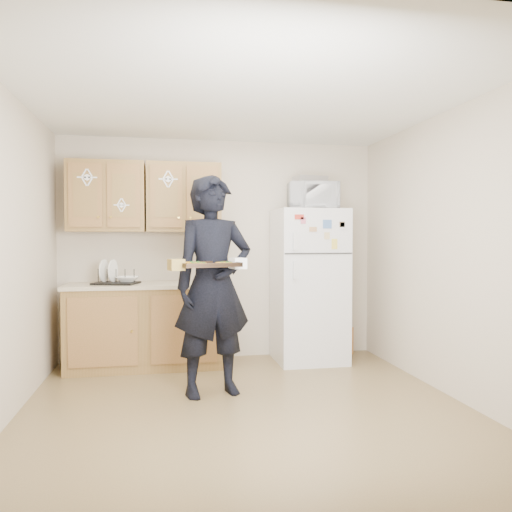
% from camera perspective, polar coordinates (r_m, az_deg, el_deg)
% --- Properties ---
extents(floor, '(3.60, 3.60, 0.00)m').
position_cam_1_polar(floor, '(4.23, -1.07, -17.00)').
color(floor, brown).
rests_on(floor, ground).
extents(ceiling, '(3.60, 3.60, 0.00)m').
position_cam_1_polar(ceiling, '(4.15, -1.10, 17.71)').
color(ceiling, white).
rests_on(ceiling, wall_back).
extents(wall_back, '(3.60, 0.04, 2.50)m').
position_cam_1_polar(wall_back, '(5.78, -4.05, 0.75)').
color(wall_back, beige).
rests_on(wall_back, floor).
extents(wall_front, '(3.60, 0.04, 2.50)m').
position_cam_1_polar(wall_front, '(2.25, 6.56, -1.23)').
color(wall_front, beige).
rests_on(wall_front, floor).
extents(wall_left, '(0.04, 3.60, 2.50)m').
position_cam_1_polar(wall_left, '(4.10, -26.71, 0.03)').
color(wall_left, beige).
rests_on(wall_left, floor).
extents(wall_right, '(0.04, 3.60, 2.50)m').
position_cam_1_polar(wall_right, '(4.65, 21.36, 0.31)').
color(wall_right, beige).
rests_on(wall_right, floor).
extents(refrigerator, '(0.75, 0.70, 1.70)m').
position_cam_1_polar(refrigerator, '(5.63, 6.07, -3.37)').
color(refrigerator, white).
rests_on(refrigerator, floor).
extents(base_cabinet, '(1.60, 0.60, 0.86)m').
position_cam_1_polar(base_cabinet, '(5.51, -12.54, -7.94)').
color(base_cabinet, brown).
rests_on(base_cabinet, floor).
extents(countertop, '(1.64, 0.64, 0.04)m').
position_cam_1_polar(countertop, '(5.45, -12.58, -3.27)').
color(countertop, beige).
rests_on(countertop, base_cabinet).
extents(upper_cab_left, '(0.80, 0.33, 0.75)m').
position_cam_1_polar(upper_cab_left, '(5.61, -16.72, 6.51)').
color(upper_cab_left, brown).
rests_on(upper_cab_left, wall_back).
extents(upper_cab_right, '(0.80, 0.33, 0.75)m').
position_cam_1_polar(upper_cab_right, '(5.58, -8.26, 6.59)').
color(upper_cab_right, brown).
rests_on(upper_cab_right, wall_back).
extents(cereal_box, '(0.20, 0.07, 0.32)m').
position_cam_1_polar(cereal_box, '(6.12, 10.07, -9.49)').
color(cereal_box, '#EBB753').
rests_on(cereal_box, floor).
extents(person, '(0.80, 0.62, 1.93)m').
position_cam_1_polar(person, '(4.40, -4.89, -3.36)').
color(person, black).
rests_on(person, floor).
extents(baking_tray, '(0.54, 0.45, 0.04)m').
position_cam_1_polar(baking_tray, '(4.09, -5.52, -1.06)').
color(baking_tray, black).
rests_on(baking_tray, person).
extents(pizza_front_left, '(0.16, 0.16, 0.02)m').
position_cam_1_polar(pizza_front_left, '(3.98, -6.64, -0.90)').
color(pizza_front_left, orange).
rests_on(pizza_front_left, baking_tray).
extents(pizza_front_right, '(0.16, 0.16, 0.02)m').
position_cam_1_polar(pizza_front_right, '(4.05, -3.68, -0.83)').
color(pizza_front_right, orange).
rests_on(pizza_front_right, baking_tray).
extents(pizza_back_left, '(0.16, 0.16, 0.02)m').
position_cam_1_polar(pizza_back_left, '(4.13, -7.32, -0.80)').
color(pizza_back_left, orange).
rests_on(pizza_back_left, baking_tray).
extents(microwave, '(0.57, 0.42, 0.30)m').
position_cam_1_polar(microwave, '(5.59, 6.50, 6.83)').
color(microwave, white).
rests_on(microwave, refrigerator).
extents(foil_pan, '(0.37, 0.29, 0.07)m').
position_cam_1_polar(foil_pan, '(5.63, 6.17, 8.68)').
color(foil_pan, '#BCBCC3').
rests_on(foil_pan, microwave).
extents(dish_rack, '(0.51, 0.44, 0.17)m').
position_cam_1_polar(dish_rack, '(5.42, -15.70, -2.20)').
color(dish_rack, black).
rests_on(dish_rack, countertop).
extents(bowl, '(0.27, 0.27, 0.06)m').
position_cam_1_polar(bowl, '(5.41, -14.46, -2.57)').
color(bowl, white).
rests_on(bowl, dish_rack).
extents(soap_bottle, '(0.11, 0.11, 0.20)m').
position_cam_1_polar(soap_bottle, '(5.39, -5.15, -2.03)').
color(soap_bottle, white).
rests_on(soap_bottle, countertop).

